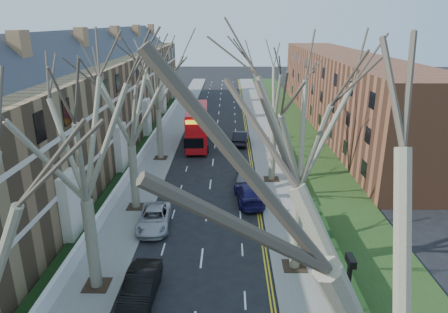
{
  "coord_description": "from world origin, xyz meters",
  "views": [
    {
      "loc": [
        1.7,
        -12.79,
        14.25
      ],
      "look_at": [
        1.27,
        20.14,
        3.0
      ],
      "focal_mm": 32.0,
      "sensor_mm": 36.0,
      "label": 1
    }
  ],
  "objects": [
    {
      "name": "car_right_mid",
      "position": [
        3.11,
        21.29,
        0.66
      ],
      "size": [
        1.88,
        4.01,
        1.33
      ],
      "primitive_type": "imported",
      "rotation": [
        0.0,
        0.0,
        3.06
      ],
      "color": "gray",
      "rests_on": "ground"
    },
    {
      "name": "terrace_left",
      "position": [
        -13.65,
        31.0,
        5.53
      ],
      "size": [
        9.7,
        78.0,
        13.6
      ],
      "color": "olive",
      "rests_on": "ground"
    },
    {
      "name": "flats_right",
      "position": [
        17.46,
        43.0,
        4.98
      ],
      "size": [
        13.97,
        54.0,
        10.0
      ],
      "color": "brown",
      "rests_on": "ground"
    },
    {
      "name": "car_left_mid",
      "position": [
        -3.01,
        5.09,
        0.75
      ],
      "size": [
        1.69,
        4.56,
        1.49
      ],
      "primitive_type": "imported",
      "rotation": [
        0.0,
        0.0,
        -0.03
      ],
      "color": "black",
      "rests_on": "ground"
    },
    {
      "name": "tree_left_mid",
      "position": [
        -5.7,
        6.0,
        9.56
      ],
      "size": [
        10.5,
        10.5,
        14.71
      ],
      "color": "#6F664F",
      "rests_on": "ground"
    },
    {
      "name": "tree_right_mid",
      "position": [
        5.7,
        8.0,
        9.56
      ],
      "size": [
        10.5,
        10.5,
        14.71
      ],
      "color": "#6F664F",
      "rests_on": "ground"
    },
    {
      "name": "pavement_left",
      "position": [
        -6.0,
        39.0,
        0.06
      ],
      "size": [
        3.0,
        102.0,
        0.12
      ],
      "primitive_type": "cube",
      "color": "slate",
      "rests_on": "ground"
    },
    {
      "name": "tree_left_dist",
      "position": [
        -5.7,
        28.0,
        9.56
      ],
      "size": [
        10.5,
        10.5,
        14.71
      ],
      "color": "#6F664F",
      "rests_on": "ground"
    },
    {
      "name": "front_wall_left",
      "position": [
        -7.65,
        31.0,
        0.62
      ],
      "size": [
        0.3,
        78.0,
        1.0
      ],
      "color": "white",
      "rests_on": "ground"
    },
    {
      "name": "tree_right_far",
      "position": [
        5.7,
        22.0,
        9.24
      ],
      "size": [
        10.15,
        10.15,
        14.22
      ],
      "color": "#6F664F",
      "rests_on": "ground"
    },
    {
      "name": "tree_left_far",
      "position": [
        -5.7,
        16.0,
        9.24
      ],
      "size": [
        10.15,
        10.15,
        14.22
      ],
      "color": "#6F664F",
      "rests_on": "ground"
    },
    {
      "name": "car_left_far",
      "position": [
        -3.7,
        13.01,
        0.67
      ],
      "size": [
        2.5,
        4.96,
        1.35
      ],
      "primitive_type": "imported",
      "rotation": [
        0.0,
        0.0,
        0.05
      ],
      "color": "#ADADB2",
      "rests_on": "ground"
    },
    {
      "name": "grass_verge_right",
      "position": [
        10.5,
        39.0,
        0.15
      ],
      "size": [
        6.0,
        102.0,
        0.06
      ],
      "color": "#1E3914",
      "rests_on": "ground"
    },
    {
      "name": "car_right_far",
      "position": [
        3.1,
        33.72,
        0.8
      ],
      "size": [
        2.18,
        5.0,
        1.6
      ],
      "primitive_type": "imported",
      "rotation": [
        0.0,
        0.0,
        3.04
      ],
      "color": "black",
      "rests_on": "ground"
    },
    {
      "name": "pavement_right",
      "position": [
        6.0,
        39.0,
        0.06
      ],
      "size": [
        3.0,
        102.0,
        0.12
      ],
      "primitive_type": "cube",
      "color": "slate",
      "rests_on": "ground"
    },
    {
      "name": "double_decker_bus",
      "position": [
        -2.12,
        33.55,
        2.16
      ],
      "size": [
        3.06,
        10.61,
        4.41
      ],
      "rotation": [
        0.0,
        0.0,
        3.19
      ],
      "color": "red",
      "rests_on": "ground"
    },
    {
      "name": "tree_right_near",
      "position": [
        5.7,
        -6.0,
        9.86
      ],
      "size": [
        10.85,
        10.85,
        15.2
      ],
      "color": "#6F664F",
      "rests_on": "ground"
    },
    {
      "name": "car_right_near",
      "position": [
        3.37,
        17.32,
        0.75
      ],
      "size": [
        2.62,
        5.33,
        1.49
      ],
      "primitive_type": "imported",
      "rotation": [
        0.0,
        0.0,
        3.25
      ],
      "color": "#1C1750",
      "rests_on": "ground"
    }
  ]
}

